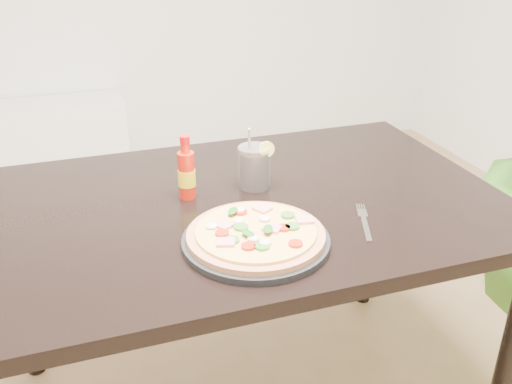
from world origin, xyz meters
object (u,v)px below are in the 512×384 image
object	(u,v)px
dining_table	(242,227)
fork	(364,221)
cola_cup	(254,168)
plate	(256,241)
pizza	(256,233)
hot_sauce_bottle	(187,174)

from	to	relation	value
dining_table	fork	distance (m)	0.34
cola_cup	fork	world-z (taller)	cola_cup
plate	fork	distance (m)	0.29
dining_table	pizza	bearing A→B (deg)	-99.12
plate	pizza	size ratio (longest dim) A/B	1.07
dining_table	fork	xyz separation A→B (m)	(0.25, -0.21, 0.09)
dining_table	cola_cup	size ratio (longest dim) A/B	7.79
pizza	hot_sauce_bottle	distance (m)	0.31
cola_cup	fork	xyz separation A→B (m)	(0.19, -0.29, -0.05)
fork	dining_table	bearing A→B (deg)	161.32
plate	hot_sauce_bottle	size ratio (longest dim) A/B	1.95
pizza	cola_cup	bearing A→B (deg)	72.03
hot_sauce_bottle	fork	bearing A→B (deg)	-35.75
pizza	cola_cup	world-z (taller)	cola_cup
dining_table	plate	bearing A→B (deg)	-99.06
pizza	hot_sauce_bottle	xyz separation A→B (m)	(-0.10, 0.29, 0.04)
dining_table	cola_cup	world-z (taller)	cola_cup
pizza	hot_sauce_bottle	size ratio (longest dim) A/B	1.82
plate	hot_sauce_bottle	xyz separation A→B (m)	(-0.10, 0.29, 0.06)
plate	cola_cup	xyz separation A→B (m)	(0.10, 0.30, 0.05)
dining_table	plate	distance (m)	0.25
dining_table	hot_sauce_bottle	bearing A→B (deg)	153.96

